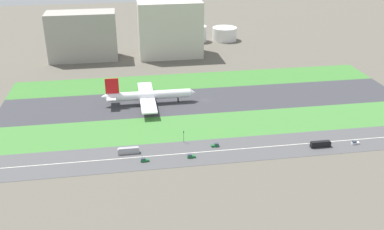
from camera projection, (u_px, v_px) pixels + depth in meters
name	position (u px, v px, depth m)	size (l,w,h in m)	color
ground_plane	(205.00, 100.00, 306.62)	(800.00, 800.00, 0.00)	#5B564C
runway	(205.00, 100.00, 306.60)	(280.00, 46.00, 0.10)	#38383D
grass_median_north	(196.00, 80.00, 343.42)	(280.00, 36.00, 0.10)	#3D7A33
grass_median_south	(218.00, 125.00, 269.77)	(280.00, 36.00, 0.10)	#427F38
highway	(230.00, 150.00, 241.04)	(280.00, 28.00, 0.10)	#4C4C4F
highway_centerline	(230.00, 150.00, 241.01)	(266.00, 0.50, 0.01)	silver
airliner	(147.00, 95.00, 298.02)	(65.00, 56.00, 19.70)	white
car_3	(144.00, 160.00, 229.11)	(4.40, 1.80, 2.00)	#19662D
bus_0	(128.00, 151.00, 236.55)	(11.60, 2.50, 3.50)	#99999E
car_4	(215.00, 145.00, 244.06)	(4.40, 1.80, 2.00)	#19662D
car_0	(191.00, 156.00, 232.78)	(4.40, 1.80, 2.00)	#19662D
bus_1	(320.00, 144.00, 243.27)	(11.60, 2.50, 3.50)	black
car_1	(355.00, 143.00, 246.72)	(4.40, 1.80, 2.00)	silver
traffic_light	(184.00, 136.00, 247.36)	(0.36, 0.50, 7.20)	#4C4C51
terminal_building	(82.00, 36.00, 386.92)	(59.95, 27.22, 42.54)	#9E998E
hangar_building	(170.00, 28.00, 396.90)	(57.14, 35.04, 50.15)	beige
fuel_tank_west	(168.00, 36.00, 445.44)	(23.65, 23.65, 13.32)	silver
fuel_tank_centre	(197.00, 34.00, 449.40)	(18.63, 18.63, 15.81)	silver
fuel_tank_east	(224.00, 34.00, 454.16)	(25.25, 25.25, 13.31)	silver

